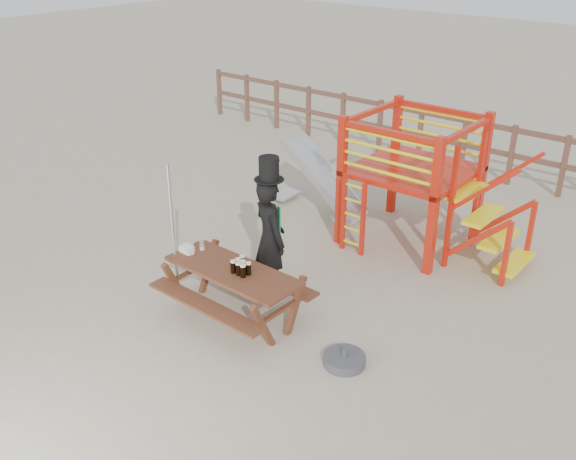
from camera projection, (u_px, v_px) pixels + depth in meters
The scene contains 10 objects.
ground at pixel (250, 332), 8.15m from camera, with size 60.00×60.00×0.00m, color tan.
back_fence at pixel (488, 143), 12.69m from camera, with size 15.09×0.09×1.20m.
playground_fort at pixel (408, 177), 10.10m from camera, with size 4.71×1.84×2.10m.
picnic_table at pixel (233, 287), 8.28m from camera, with size 1.86×1.30×0.72m.
man_with_hat at pixel (270, 236), 8.58m from camera, with size 0.74×0.63×2.03m.
metal_pole at pixel (173, 235), 8.41m from camera, with size 0.04×0.04×1.99m, color #B2B2B7.
parasol_base at pixel (344, 360), 7.54m from camera, with size 0.51×0.51×0.21m.
paper_bag at pixel (186, 249), 8.57m from camera, with size 0.18×0.14×0.08m, color white.
stout_pints at pixel (241, 267), 8.04m from camera, with size 0.25×0.24×0.17m.
empty_glasses at pixel (194, 248), 8.54m from camera, with size 0.09×0.29×0.15m.
Camera 1 is at (4.68, -4.92, 4.72)m, focal length 40.00 mm.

